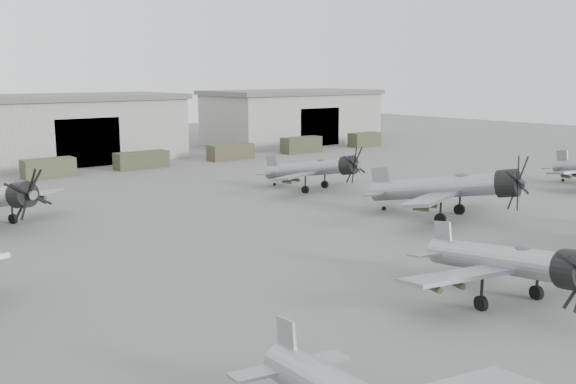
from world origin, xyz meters
The scene contains 11 objects.
ground centered at (0.00, 0.00, 0.00)m, with size 220.00×220.00×0.00m, color #555553.
hangar_center centered at (0.00, 61.96, 4.37)m, with size 29.00×14.80×8.70m.
hangar_right centered at (38.00, 61.96, 4.37)m, with size 29.00×14.80×8.70m.
support_truck_3 centered at (-6.73, 50.00, 1.06)m, with size 5.57×2.20×2.11m, color #40442D.
support_truck_4 centered at (4.46, 50.00, 1.01)m, with size 6.51×2.20×2.03m, color #383E28.
support_truck_5 centered at (17.49, 50.00, 1.03)m, with size 6.39×2.20×2.06m, color #403F2A.
support_truck_6 centered at (29.85, 50.00, 1.14)m, with size 6.28×2.20×2.28m, color #393C27.
support_truck_7 centered at (42.93, 50.00, 1.09)m, with size 5.35×2.20×2.18m, color #3C412A.
aircraft_near_1 centered at (-2.69, -4.72, 2.18)m, with size 12.07×10.87×4.80m.
aircraft_mid_2 centered at (10.85, 9.00, 2.54)m, with size 13.97×12.58×5.58m.
aircraft_far_1 centered at (10.92, 25.23, 2.17)m, with size 11.96×10.77×4.78m.
Camera 1 is at (-30.21, -21.23, 11.23)m, focal length 40.00 mm.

